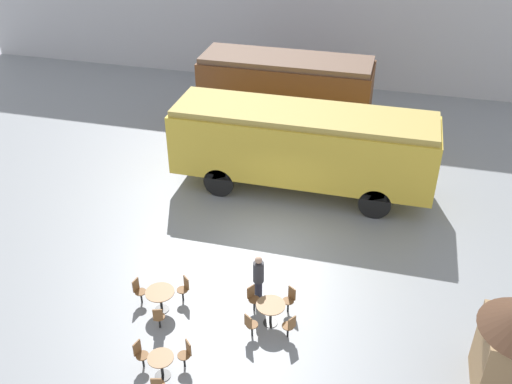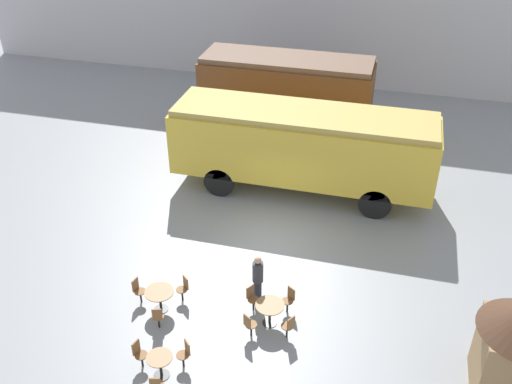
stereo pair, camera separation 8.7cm
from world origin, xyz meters
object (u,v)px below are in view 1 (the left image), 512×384
(cafe_table_mid, at_px, (161,363))
(visitor_person, at_px, (258,277))
(cafe_table_far, at_px, (271,309))
(cafe_chair_0, at_px, (159,317))
(passenger_coach_wooden, at_px, (286,91))
(passenger_coach_vintage, at_px, (302,143))
(cafe_table_near, at_px, (160,295))

(cafe_table_mid, height_order, visitor_person, visitor_person)
(cafe_table_far, height_order, cafe_chair_0, cafe_chair_0)
(cafe_table_far, relative_size, visitor_person, 0.51)
(passenger_coach_wooden, bearing_deg, cafe_chair_0, -93.89)
(passenger_coach_wooden, xyz_separation_m, visitor_person, (1.62, -11.45, -1.37))
(cafe_table_mid, distance_m, visitor_person, 3.98)
(passenger_coach_vintage, xyz_separation_m, cafe_table_mid, (-1.83, -10.37, -1.59))
(passenger_coach_vintage, height_order, cafe_table_near, passenger_coach_vintage)
(passenger_coach_wooden, height_order, cafe_chair_0, passenger_coach_wooden)
(passenger_coach_vintage, relative_size, visitor_person, 5.95)
(passenger_coach_wooden, relative_size, passenger_coach_vintage, 0.76)
(cafe_chair_0, bearing_deg, visitor_person, -71.05)
(cafe_table_mid, height_order, cafe_table_far, cafe_table_far)
(cafe_table_near, xyz_separation_m, cafe_table_far, (3.39, 0.29, 0.00))
(passenger_coach_wooden, distance_m, visitor_person, 11.65)
(passenger_coach_wooden, relative_size, visitor_person, 4.54)
(passenger_coach_vintage, relative_size, cafe_chair_0, 11.84)
(cafe_table_mid, bearing_deg, passenger_coach_wooden, 89.35)
(passenger_coach_wooden, xyz_separation_m, cafe_chair_0, (-0.91, -13.40, -1.81))
(passenger_coach_vintage, distance_m, cafe_table_far, 7.88)
(cafe_table_near, distance_m, visitor_person, 3.05)
(passenger_coach_vintage, bearing_deg, cafe_chair_0, -106.34)
(cafe_table_mid, bearing_deg, cafe_table_near, 113.02)
(visitor_person, bearing_deg, cafe_table_near, -157.30)
(passenger_coach_wooden, xyz_separation_m, cafe_table_mid, (-0.17, -14.98, -1.78))
(passenger_coach_vintage, xyz_separation_m, visitor_person, (-0.04, -6.84, -1.18))
(passenger_coach_wooden, xyz_separation_m, cafe_table_far, (2.22, -12.33, -1.73))
(cafe_table_mid, xyz_separation_m, cafe_table_far, (2.39, 2.66, 0.06))
(cafe_table_mid, relative_size, cafe_table_far, 0.83)
(cafe_table_near, bearing_deg, passenger_coach_wooden, 84.69)
(passenger_coach_vintage, bearing_deg, visitor_person, -90.36)
(cafe_chair_0, bearing_deg, cafe_table_mid, -173.50)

